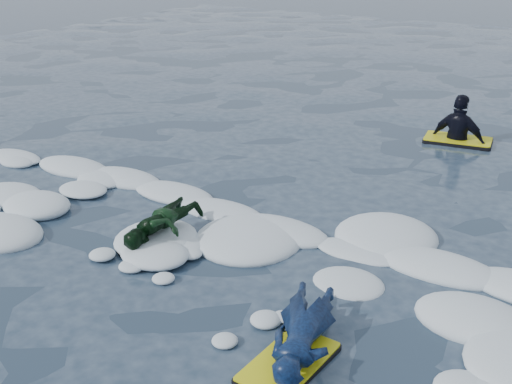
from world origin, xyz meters
TOP-DOWN VIEW (x-y plane):
  - ground at (0.00, 0.00)m, footprint 120.00×120.00m
  - foam_band at (0.00, 1.03)m, footprint 12.00×3.10m
  - prone_woman_unit at (2.32, -0.58)m, footprint 0.94×1.55m
  - prone_child_unit at (-0.07, 0.40)m, footprint 0.68×1.21m
  - waiting_rider_unit at (1.75, 6.16)m, footprint 1.22×0.80m

SIDE VIEW (x-z plane):
  - ground at x=0.00m, z-range 0.00..0.00m
  - foam_band at x=0.00m, z-range -0.15..0.15m
  - waiting_rider_unit at x=1.75m, z-range -0.85..0.86m
  - prone_woman_unit at x=2.32m, z-range 0.00..0.38m
  - prone_child_unit at x=-0.07m, z-range 0.00..0.45m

